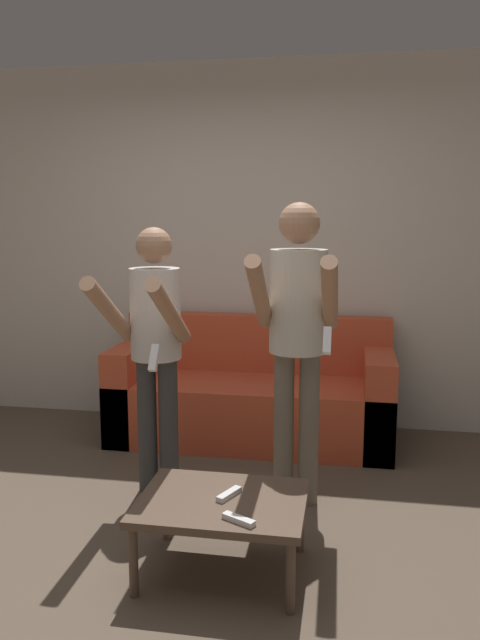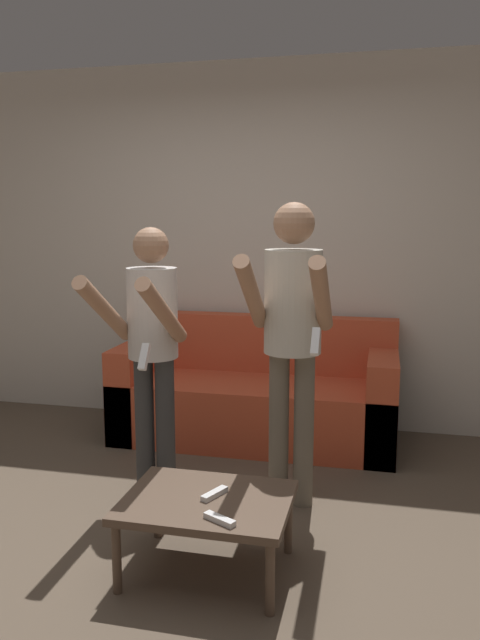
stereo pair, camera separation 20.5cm
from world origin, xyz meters
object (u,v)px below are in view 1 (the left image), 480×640
Objects in this scene: coffee_table at (222,507)px; remote_far at (229,494)px; person_standing_right at (298,322)px; person_standing_left at (154,336)px; couch at (252,397)px; remote_near at (239,520)px.

remote_far is (0.03, 0.02, 0.05)m from coffee_table.
person_standing_right is 10.93× the size of remote_far.
person_standing_right is (0.79, 0.01, 0.10)m from person_standing_left.
person_standing_right is 1.06m from coffee_table.
person_standing_left is 10.06× the size of remote_far.
person_standing_left is 2.07× the size of coffee_table.
remote_near is at bearing -82.78° from couch.
coffee_table is (-0.26, -0.74, -0.71)m from person_standing_right.
remote_far is at bearing 110.36° from remote_near.
couch is 1.72m from remote_far.
remote_near is (0.24, -1.93, 0.06)m from couch.
person_standing_right is at bearing -68.25° from couch.
couch is 12.94× the size of remote_far.
couch is 1.29× the size of person_standing_left.
person_standing_left is 0.80m from person_standing_right.
remote_far is at bearing -108.11° from person_standing_right.
couch is 1.25m from person_standing_left.
remote_near is (0.11, -0.20, 0.05)m from coffee_table.
couch is at bearing 94.44° from coffee_table.
remote_far is at bearing -51.77° from person_standing_left.
person_standing_left is 1.26m from remote_near.
couch reaches higher than coffee_table.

